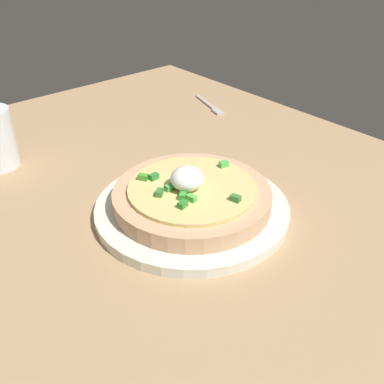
% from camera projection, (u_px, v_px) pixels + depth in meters
% --- Properties ---
extents(dining_table, '(1.21, 0.77, 0.03)m').
position_uv_depth(dining_table, '(226.00, 226.00, 0.62)').
color(dining_table, tan).
rests_on(dining_table, ground).
extents(plate, '(0.27, 0.27, 0.01)m').
position_uv_depth(plate, '(192.00, 209.00, 0.62)').
color(plate, silver).
rests_on(plate, dining_table).
extents(pizza, '(0.21, 0.21, 0.06)m').
position_uv_depth(pizza, '(192.00, 195.00, 0.61)').
color(pizza, tan).
rests_on(pizza, plate).
extents(fork, '(0.11, 0.04, 0.01)m').
position_uv_depth(fork, '(210.00, 106.00, 0.96)').
color(fork, '#B7B7BC').
rests_on(fork, dining_table).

